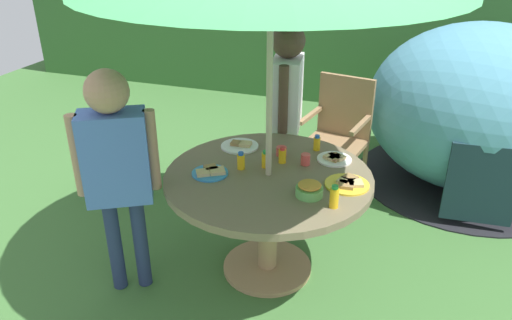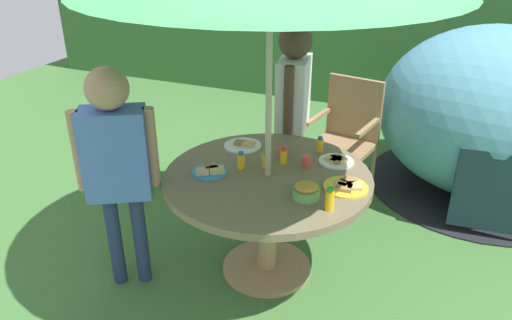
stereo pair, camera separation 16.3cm
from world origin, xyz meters
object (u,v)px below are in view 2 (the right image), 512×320
at_px(plate_mid_right, 243,145).
at_px(plate_near_left, 346,186).
at_px(child_in_white_shirt, 293,95).
at_px(plate_mid_left, 210,171).
at_px(cup_far, 306,161).
at_px(juice_bottle_far_left, 241,161).
at_px(cup_near, 284,152).
at_px(juice_bottle_center_back, 283,156).
at_px(garden_table, 268,194).
at_px(juice_bottle_far_right, 266,160).
at_px(child_in_blue_shirt, 116,154).
at_px(juice_bottle_front_edge, 320,145).
at_px(potted_plant, 131,149).
at_px(wooden_chair, 347,133).
at_px(snack_bowl, 306,191).
at_px(juice_bottle_near_right, 330,200).
at_px(plate_center_front, 336,161).
at_px(dome_tent, 490,113).

distance_m(plate_mid_right, plate_near_left, 0.82).
bearing_deg(plate_near_left, child_in_white_shirt, 125.76).
relative_size(plate_mid_left, cup_far, 3.10).
relative_size(juice_bottle_far_left, cup_near, 1.65).
bearing_deg(cup_far, juice_bottle_center_back, -172.15).
distance_m(garden_table, juice_bottle_far_right, 0.21).
xyz_separation_m(child_in_blue_shirt, juice_bottle_front_edge, (0.95, 0.85, -0.14)).
bearing_deg(juice_bottle_front_edge, cup_far, -95.05).
bearing_deg(child_in_blue_shirt, plate_near_left, -9.48).
xyz_separation_m(garden_table, potted_plant, (-1.49, 0.66, -0.25)).
xyz_separation_m(wooden_chair, juice_bottle_far_right, (-0.27, -1.06, 0.20)).
bearing_deg(cup_near, juice_bottle_far_left, -125.36).
distance_m(snack_bowl, juice_bottle_near_right, 0.17).
height_order(snack_bowl, juice_bottle_near_right, juice_bottle_near_right).
height_order(child_in_white_shirt, juice_bottle_front_edge, child_in_white_shirt).
height_order(cup_near, cup_far, cup_far).
distance_m(plate_near_left, plate_mid_left, 0.81).
relative_size(juice_bottle_far_left, juice_bottle_far_right, 1.00).
distance_m(potted_plant, cup_near, 1.59).
bearing_deg(plate_near_left, cup_near, 150.78).
distance_m(garden_table, juice_bottle_near_right, 0.54).
bearing_deg(juice_bottle_far_left, juice_bottle_near_right, -22.74).
distance_m(snack_bowl, plate_near_left, 0.26).
height_order(child_in_blue_shirt, cup_near, child_in_blue_shirt).
relative_size(potted_plant, juice_bottle_far_right, 5.42).
distance_m(plate_mid_right, plate_mid_left, 0.42).
relative_size(snack_bowl, cup_far, 2.16).
distance_m(juice_bottle_far_left, juice_bottle_center_back, 0.27).
bearing_deg(plate_center_front, plate_mid_left, -147.64).
xyz_separation_m(snack_bowl, juice_bottle_near_right, (0.15, -0.07, 0.02)).
height_order(wooden_chair, juice_bottle_near_right, wooden_chair).
relative_size(dome_tent, child_in_blue_shirt, 1.37).
bearing_deg(plate_mid_right, wooden_chair, 57.86).
relative_size(juice_bottle_center_back, cup_far, 1.48).
bearing_deg(wooden_chair, juice_bottle_center_back, -90.07).
bearing_deg(plate_center_front, child_in_blue_shirt, -146.05).
relative_size(plate_mid_left, juice_bottle_far_right, 1.96).
distance_m(juice_bottle_center_back, cup_near, 0.11).
xyz_separation_m(child_in_white_shirt, plate_center_front, (0.47, -0.54, -0.20)).
xyz_separation_m(plate_near_left, juice_bottle_center_back, (-0.44, 0.16, 0.04)).
bearing_deg(garden_table, snack_bowl, -30.21).
height_order(garden_table, wooden_chair, wooden_chair).
bearing_deg(juice_bottle_front_edge, juice_bottle_far_right, -125.37).
xyz_separation_m(snack_bowl, plate_near_left, (0.18, 0.18, -0.03)).
bearing_deg(snack_bowl, juice_bottle_far_right, 143.01).
bearing_deg(juice_bottle_front_edge, plate_near_left, -56.47).
xyz_separation_m(plate_mid_right, cup_far, (0.48, -0.11, 0.03)).
xyz_separation_m(dome_tent, potted_plant, (-2.74, -1.06, -0.35)).
bearing_deg(child_in_blue_shirt, juice_bottle_front_edge, 12.62).
bearing_deg(child_in_white_shirt, plate_mid_left, -20.48).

